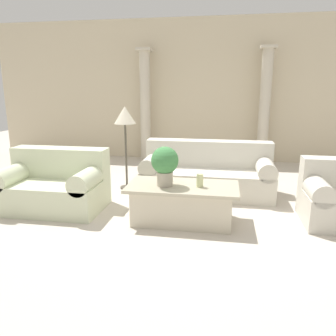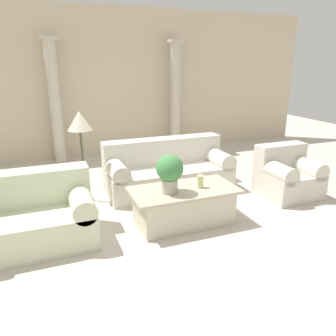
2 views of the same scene
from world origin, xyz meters
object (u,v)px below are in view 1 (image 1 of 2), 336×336
potted_plant (165,163)px  loveseat (55,184)px  sofa_long (207,173)px  floor_lamp (125,120)px  coffee_table (183,203)px

potted_plant → loveseat: bearing=171.5°
sofa_long → floor_lamp: floor_lamp is taller
loveseat → floor_lamp: floor_lamp is taller
sofa_long → coffee_table: size_ratio=1.47×
coffee_table → floor_lamp: 1.91m
potted_plant → coffee_table: bearing=13.5°
sofa_long → coffee_table: 1.26m
loveseat → potted_plant: 1.71m
sofa_long → potted_plant: size_ratio=4.14×
loveseat → coffee_table: loveseat is taller
coffee_table → potted_plant: potted_plant is taller
potted_plant → floor_lamp: (-0.90, 1.30, 0.40)m
coffee_table → floor_lamp: bearing=131.9°
sofa_long → coffee_table: bearing=-101.3°
loveseat → potted_plant: size_ratio=2.83×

